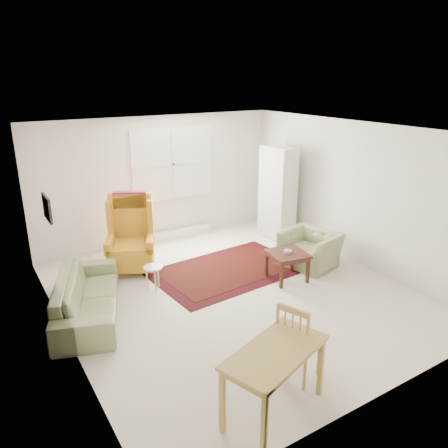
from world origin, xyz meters
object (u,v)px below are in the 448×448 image
wingback_chair (130,235)px  desk_chair (300,340)px  armchair (310,246)px  cabinet (278,193)px  coffee_table (287,266)px  sofa (87,288)px  desk (274,381)px  stool (154,278)px

wingback_chair → desk_chair: 3.70m
armchair → cabinet: bearing=150.6°
cabinet → desk_chair: (-2.57, -3.66, -0.47)m
coffee_table → armchair: bearing=18.8°
armchair → coffee_table: armchair is taller
coffee_table → sofa: bearing=169.0°
desk → stool: bearing=89.6°
sofa → wingback_chair: 1.51m
wingback_chair → desk_chair: (0.59, -3.64, -0.19)m
coffee_table → desk: desk is taller
sofa → desk_chair: 3.06m
sofa → wingback_chair: bearing=-25.3°
wingback_chair → sofa: bearing=-109.0°
armchair → cabinet: 1.59m
wingback_chair → coffee_table: size_ratio=2.27×
sofa → desk_chair: (1.63, -2.59, 0.07)m
sofa → cabinet: 4.37m
stool → cabinet: cabinet is taller
wingback_chair → desk: bearing=-64.2°
coffee_table → stool: coffee_table is taller
desk_chair → coffee_table: bearing=-57.4°
armchair → wingback_chair: (-2.78, 1.41, 0.30)m
coffee_table → desk_chair: (-1.47, -1.98, 0.23)m
coffee_table → cabinet: (1.10, 1.68, 0.70)m
wingback_chair → coffee_table: (2.06, -1.66, -0.43)m
armchair → desk_chair: (-2.20, -2.23, 0.11)m
stool → armchair: bearing=-11.8°
wingback_chair → stool: bearing=-61.6°
cabinet → desk: 5.08m
stool → desk_chair: 2.87m
wingback_chair → desk_chair: bearing=-55.3°
wingback_chair → coffee_table: 2.68m
cabinet → desk_chair: size_ratio=1.98×
armchair → stool: 2.81m
armchair → stool: armchair is taller
sofa → desk_chair: bearing=-128.5°
sofa → cabinet: bearing=-56.4°
desk_chair → stool: bearing=-9.7°
armchair → cabinet: cabinet is taller
coffee_table → stool: 2.18m
cabinet → desk: cabinet is taller
wingback_chair → desk: wingback_chair is taller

